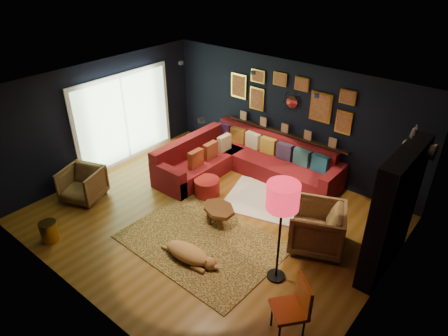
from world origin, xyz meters
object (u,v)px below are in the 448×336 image
Objects in this scene: sectional at (241,161)px; armchair_left at (82,183)px; armchair_right at (317,225)px; orange_chair at (295,304)px; floor_lamp at (283,200)px; dog at (187,251)px; coffee_table at (219,211)px; pouf at (207,187)px; gold_stool at (49,231)px.

sectional reaches higher than armchair_left.
armchair_right is 0.98× the size of orange_chair.
floor_lamp is (-0.12, -1.09, 1.07)m from armchair_right.
sectional is 2.89m from armchair_right.
armchair_left is at bearing 175.77° from dog.
coffee_table is at bearing -167.98° from orange_chair.
armchair_right is at bearing 148.54° from orange_chair.
armchair_left reaches higher than dog.
sectional is 6.21× the size of pouf.
armchair_left is 4.63m from floor_lamp.
pouf is at bearing 67.25° from gold_stool.
armchair_left is at bearing -91.77° from armchair_right.
gold_stool is at bearing -112.75° from pouf.
coffee_table is 1.58× the size of pouf.
floor_lamp is at bearing -16.46° from coffee_table.
floor_lamp is at bearing 26.44° from gold_stool.
armchair_right is 4.86m from gold_stool.
floor_lamp reaches higher than orange_chair.
armchair_left reaches higher than gold_stool.
sectional is 3.92× the size of coffee_table.
armchair_right is at bearing 37.41° from gold_stool.
orange_chair is at bearing -8.50° from dog.
sectional reaches higher than gold_stool.
sectional is 3.64× the size of armchair_right.
gold_stool is 0.33× the size of dog.
dog is at bearing 27.89° from gold_stool.
sectional is 1.20m from pouf.
gold_stool is at bearing -106.62° from sectional.
coffee_table is at bearing -35.98° from pouf.
orange_chair is at bearing -27.41° from coffee_table.
floor_lamp is (3.74, 1.86, 1.34)m from gold_stool.
coffee_table and dog have the same top height.
floor_lamp reaches higher than pouf.
coffee_table is 3.02m from armchair_left.
coffee_table is 1.87m from armchair_right.
floor_lamp reaches higher than sectional.
gold_stool is (-3.86, -2.95, -0.27)m from armchair_right.
coffee_table is 1.10× the size of armchair_left.
gold_stool is at bearing -126.84° from orange_chair.
sectional is 4.34m from gold_stool.
dog is at bearing -19.71° from armchair_left.
dog is (3.02, 0.04, -0.19)m from armchair_left.
pouf is at bearing 21.98° from armchair_left.
armchair_right is at bearing 83.82° from floor_lamp.
gold_stool is (-2.10, -2.34, -0.12)m from coffee_table.
floor_lamp is at bearing 174.42° from orange_chair.
coffee_table is 0.93× the size of armchair_right.
dog is at bearing -78.33° from coffee_table.
coffee_table is (0.86, -1.81, -0.00)m from sectional.
armchair_left reaches higher than pouf.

